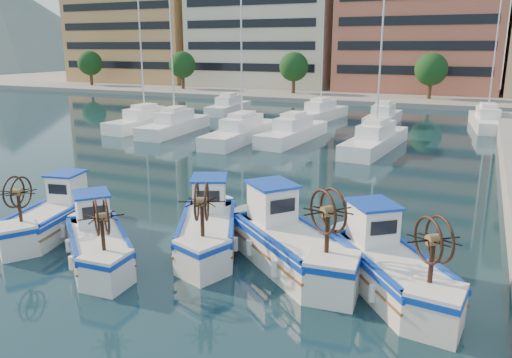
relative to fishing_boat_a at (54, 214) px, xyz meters
name	(u,v)px	position (x,y,z in m)	size (l,w,h in m)	color
ground	(137,258)	(4.39, -0.71, -0.75)	(300.00, 300.00, 0.00)	#193341
waterfront	(485,14)	(13.62, 64.33, 10.35)	(180.00, 40.00, 25.60)	gray
hill_west	(2,67)	(-135.61, 109.29, -0.75)	(180.00, 180.00, 60.00)	slate
yacht_marina	(320,125)	(2.27, 27.05, -0.22)	(35.85, 23.84, 11.50)	white
fishing_boat_a	(54,214)	(0.00, 0.00, 0.00)	(2.61, 4.48, 2.71)	silver
fishing_boat_b	(98,240)	(3.33, -1.37, -0.01)	(4.21, 4.03, 2.68)	silver
fishing_boat_c	(208,225)	(6.09, 1.19, 0.06)	(3.64, 4.87, 2.93)	silver
fishing_boat_d	(289,240)	(9.26, 0.93, 0.13)	(5.05, 4.71, 3.18)	silver
fishing_boat_e	(389,263)	(12.53, 0.55, 0.07)	(4.34, 4.75, 2.97)	silver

